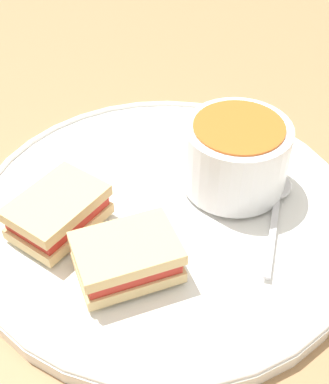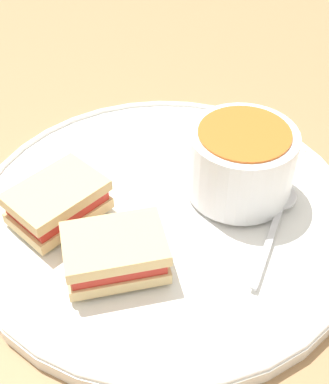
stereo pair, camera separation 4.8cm
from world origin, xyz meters
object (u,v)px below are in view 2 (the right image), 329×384
(sandwich_half_near, at_px, (58,202))
(soup_bowl, at_px, (241,162))
(sandwich_half_far, at_px, (115,253))
(spoon, at_px, (281,205))

(sandwich_half_near, bearing_deg, soup_bowl, 54.59)
(soup_bowl, distance_m, sandwich_half_far, 0.15)
(spoon, distance_m, sandwich_half_far, 0.16)
(soup_bowl, xyz_separation_m, sandwich_half_near, (-0.10, -0.14, -0.02))
(spoon, bearing_deg, soup_bowl, 76.66)
(spoon, xyz_separation_m, sandwich_half_far, (-0.06, -0.15, 0.01))
(spoon, relative_size, sandwich_half_near, 1.51)
(soup_bowl, distance_m, sandwich_half_near, 0.17)
(spoon, height_order, sandwich_half_far, sandwich_half_far)
(soup_bowl, xyz_separation_m, spoon, (0.04, 0.01, -0.03))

